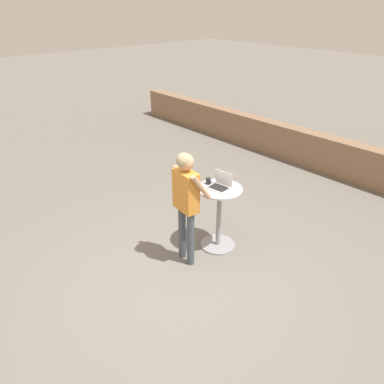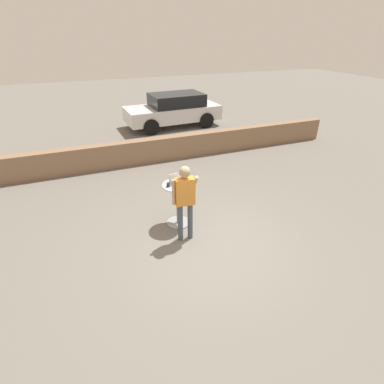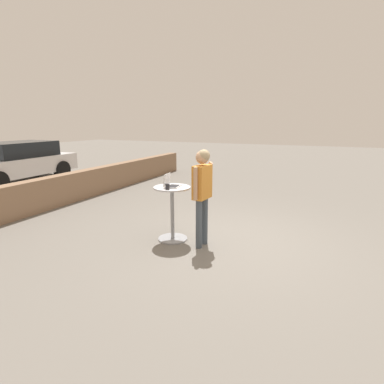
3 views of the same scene
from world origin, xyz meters
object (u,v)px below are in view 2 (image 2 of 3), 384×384
object	(u,v)px
coffee_mug	(168,185)
parked_car_near_street	(174,110)
standing_person	(185,194)
laptop	(177,182)
cafe_table	(178,201)

from	to	relation	value
coffee_mug	parked_car_near_street	bearing A→B (deg)	70.58
standing_person	parked_car_near_street	world-z (taller)	standing_person
laptop	coffee_mug	world-z (taller)	laptop
coffee_mug	cafe_table	bearing A→B (deg)	7.39
cafe_table	coffee_mug	distance (m)	0.52
coffee_mug	parked_car_near_street	size ratio (longest dim) A/B	0.03
laptop	coffee_mug	bearing A→B (deg)	-167.74
laptop	standing_person	bearing A→B (deg)	-94.30
laptop	parked_car_near_street	size ratio (longest dim) A/B	0.08
coffee_mug	parked_car_near_street	world-z (taller)	parked_car_near_street
cafe_table	standing_person	size ratio (longest dim) A/B	0.59
cafe_table	coffee_mug	size ratio (longest dim) A/B	9.32
laptop	standing_person	size ratio (longest dim) A/B	0.19
cafe_table	standing_person	xyz separation A→B (m)	(-0.05, -0.62, 0.51)
laptop	standing_person	xyz separation A→B (m)	(-0.05, -0.63, 0.03)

